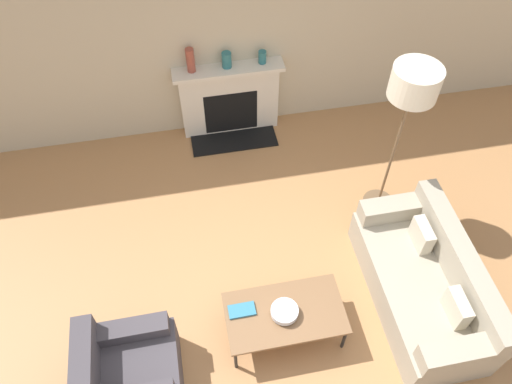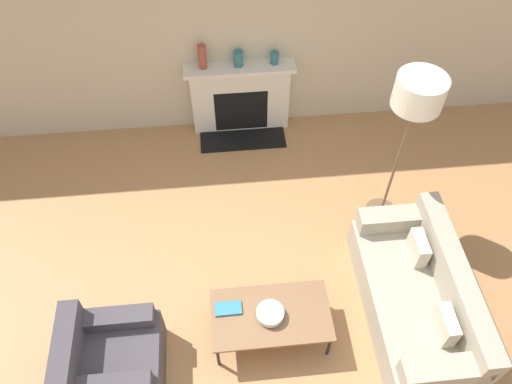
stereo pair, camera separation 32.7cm
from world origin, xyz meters
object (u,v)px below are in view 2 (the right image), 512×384
at_px(mantel_vase_center_right, 274,58).
at_px(book, 228,308).
at_px(couch, 418,297).
at_px(mantel_vase_left, 202,57).
at_px(bowl, 270,314).
at_px(floor_lamp, 416,102).
at_px(coffee_table, 271,316).
at_px(armchair_near, 111,361).
at_px(mantel_vase_center_left, 238,59).
at_px(fireplace, 240,99).

bearing_deg(mantel_vase_center_right, book, -104.95).
xyz_separation_m(couch, mantel_vase_left, (-1.98, 2.95, 0.87)).
distance_m(bowl, floor_lamp, 2.41).
bearing_deg(book, mantel_vase_left, 91.54).
height_order(floor_lamp, mantel_vase_left, floor_lamp).
xyz_separation_m(coffee_table, mantel_vase_left, (-0.50, 3.03, 0.80)).
height_order(bowl, floor_lamp, floor_lamp).
relative_size(book, mantel_vase_center_right, 1.59).
height_order(armchair_near, book, armchair_near).
bearing_deg(mantel_vase_center_left, bowl, -89.05).
bearing_deg(bowl, couch, 3.92).
distance_m(fireplace, armchair_near, 3.60).
bearing_deg(book, coffee_table, -13.48).
bearing_deg(coffee_table, bowl, -126.16).
relative_size(floor_lamp, mantel_vase_center_right, 12.31).
distance_m(couch, mantel_vase_left, 3.66).
xyz_separation_m(floor_lamp, mantel_vase_center_right, (-1.12, 1.66, -0.62)).
bearing_deg(bowl, mantel_vase_center_left, 90.95).
bearing_deg(coffee_table, mantel_vase_center_right, 82.83).
distance_m(book, mantel_vase_left, 3.04).
distance_m(armchair_near, coffee_table, 1.53).
distance_m(bowl, book, 0.41).
relative_size(coffee_table, mantel_vase_center_right, 7.04).
distance_m(fireplace, mantel_vase_left, 0.81).
bearing_deg(floor_lamp, fireplace, 133.40).
xyz_separation_m(fireplace, mantel_vase_left, (-0.45, 0.02, 0.68)).
height_order(fireplace, bowl, fireplace).
bearing_deg(fireplace, couch, -62.33).
height_order(couch, mantel_vase_center_left, mantel_vase_center_left).
xyz_separation_m(armchair_near, coffee_table, (1.51, 0.27, 0.06)).
bearing_deg(floor_lamp, coffee_table, -137.51).
relative_size(couch, coffee_table, 1.61).
bearing_deg(mantel_vase_center_right, floor_lamp, -56.00).
xyz_separation_m(book, mantel_vase_center_right, (0.78, 2.94, 0.69)).
relative_size(armchair_near, book, 3.29).
bearing_deg(mantel_vase_center_left, couch, -62.32).
xyz_separation_m(bowl, mantel_vase_left, (-0.49, 3.05, 0.72)).
height_order(fireplace, book, fireplace).
height_order(book, floor_lamp, floor_lamp).
xyz_separation_m(mantel_vase_left, mantel_vase_center_right, (0.88, 0.00, -0.08)).
xyz_separation_m(floor_lamp, mantel_vase_left, (-2.00, 1.66, -0.55)).
relative_size(couch, bowl, 6.95).
distance_m(floor_lamp, mantel_vase_left, 2.65).
bearing_deg(coffee_table, mantel_vase_left, 99.33).
xyz_separation_m(armchair_near, bowl, (1.50, 0.25, 0.14)).
distance_m(couch, book, 1.89).
relative_size(fireplace, bowl, 5.27).
bearing_deg(fireplace, book, -96.82).
distance_m(couch, coffee_table, 1.49).
relative_size(book, floor_lamp, 0.13).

